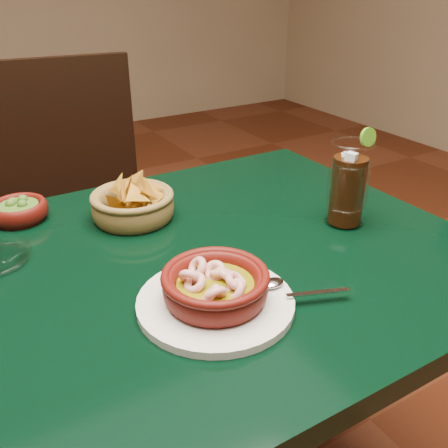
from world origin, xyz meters
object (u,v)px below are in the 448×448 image
dining_table (152,316)px  shrimp_plate (216,290)px  dining_chair (81,214)px  cola_drink (348,185)px  chip_basket (133,205)px

dining_table → shrimp_plate: bearing=-72.2°
dining_chair → cola_drink: size_ratio=5.13×
dining_table → cola_drink: 0.45m
dining_table → shrimp_plate: 0.20m
dining_table → shrimp_plate: (0.05, -0.15, 0.13)m
dining_table → chip_basket: bearing=74.5°
shrimp_plate → dining_chair: bearing=88.4°
shrimp_plate → cola_drink: bearing=16.7°
chip_basket → cola_drink: size_ratio=1.04×
cola_drink → dining_table: bearing=174.5°
chip_basket → cola_drink: bearing=-33.6°
chip_basket → dining_table: bearing=-105.5°
cola_drink → chip_basket: bearing=146.4°
dining_table → cola_drink: bearing=-5.5°
chip_basket → cola_drink: 0.43m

